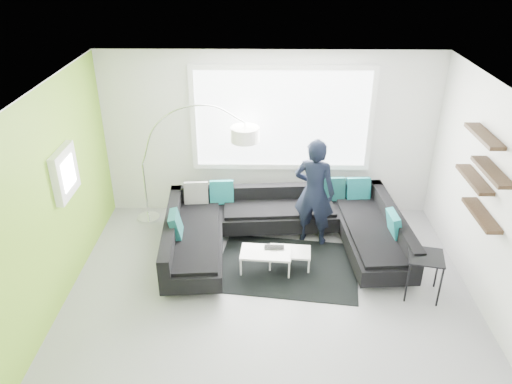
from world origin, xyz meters
TOP-DOWN VIEW (x-y plane):
  - ground at (0.00, 0.00)m, footprint 5.50×5.50m
  - room_shell at (0.04, 0.21)m, footprint 5.54×5.04m
  - sectional_sofa at (0.22, 1.17)m, footprint 3.69×2.45m
  - rug at (0.27, 0.77)m, footprint 2.20×1.73m
  - coffee_table at (0.13, 0.76)m, footprint 0.98×0.62m
  - arc_lamp at (-2.07, 2.13)m, footprint 2.05×1.05m
  - side_table at (2.05, 0.19)m, footprint 0.54×0.54m
  - person at (0.68, 1.50)m, footprint 0.89×0.80m
  - laptop at (0.07, 0.77)m, footprint 0.30×0.21m

SIDE VIEW (x-z plane):
  - ground at x=0.00m, z-range 0.00..0.00m
  - rug at x=0.27m, z-range 0.00..0.01m
  - coffee_table at x=0.13m, z-range 0.00..0.31m
  - side_table at x=2.05m, z-range 0.00..0.63m
  - laptop at x=0.07m, z-range 0.31..0.33m
  - sectional_sofa at x=0.22m, z-range -0.05..0.72m
  - person at x=0.68m, z-range 0.00..1.74m
  - arc_lamp at x=-2.07m, z-range 0.00..2.08m
  - room_shell at x=0.04m, z-range 0.40..3.22m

